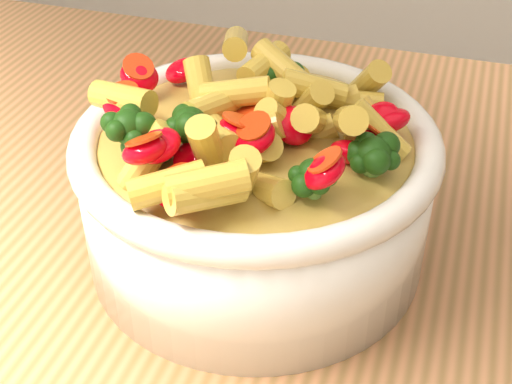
% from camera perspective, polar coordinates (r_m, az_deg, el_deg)
% --- Properties ---
extents(table, '(1.20, 0.80, 0.90)m').
position_cam_1_polar(table, '(0.64, 4.24, -11.74)').
color(table, '#BD7D51').
rests_on(table, ground).
extents(serving_bowl, '(0.27, 0.27, 0.12)m').
position_cam_1_polar(serving_bowl, '(0.54, -0.00, 0.12)').
color(serving_bowl, white).
rests_on(serving_bowl, table).
extents(pasta_salad, '(0.21, 0.21, 0.05)m').
position_cam_1_polar(pasta_salad, '(0.50, -0.00, 6.77)').
color(pasta_salad, '#FAD44F').
rests_on(pasta_salad, serving_bowl).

